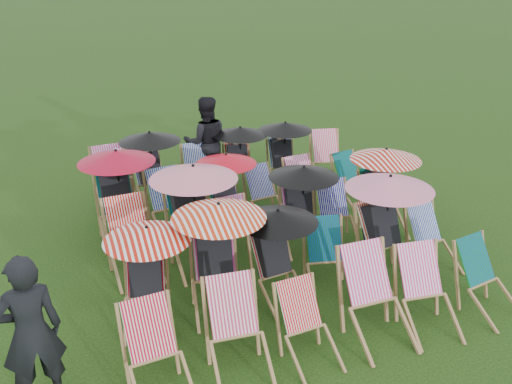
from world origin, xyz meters
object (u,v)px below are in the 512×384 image
object	(u,v)px
person_left	(31,333)
deckchair_5	(489,280)
deckchair_0	(157,356)
deckchair_29	(328,159)
person_rear	(206,142)

from	to	relation	value
person_left	deckchair_5	bearing A→B (deg)	168.01
person_left	deckchair_0	bearing A→B (deg)	156.54
deckchair_29	person_rear	size ratio (longest dim) A/B	0.56
person_left	person_rear	bearing A→B (deg)	-131.25
person_left	deckchair_29	bearing A→B (deg)	-150.31
deckchair_5	person_rear	bearing A→B (deg)	101.36
deckchair_29	person_left	bearing A→B (deg)	-129.38
deckchair_29	person_rear	distance (m)	2.34
deckchair_0	deckchair_5	bearing A→B (deg)	-6.20
deckchair_0	deckchair_29	distance (m)	6.16
deckchair_5	person_rear	distance (m)	5.57
deckchair_0	person_rear	world-z (taller)	person_rear
deckchair_0	deckchair_5	xyz separation A→B (m)	(4.08, 0.06, -0.01)
person_left	person_rear	size ratio (longest dim) A/B	0.96
deckchair_0	deckchair_29	bearing A→B (deg)	40.89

